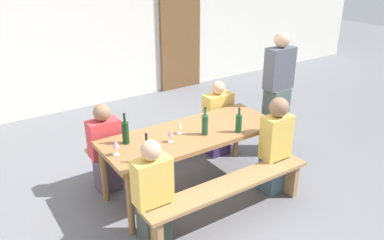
{
  "coord_description": "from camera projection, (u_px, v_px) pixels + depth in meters",
  "views": [
    {
      "loc": [
        -2.22,
        -3.34,
        2.65
      ],
      "look_at": [
        0.0,
        0.0,
        0.9
      ],
      "focal_mm": 36.67,
      "sensor_mm": 36.0,
      "label": 1
    }
  ],
  "objects": [
    {
      "name": "ground_plane",
      "position": [
        192.0,
        188.0,
        4.74
      ],
      "size": [
        24.0,
        24.0,
        0.0
      ],
      "primitive_type": "plane",
      "color": "slate"
    },
    {
      "name": "back_wall",
      "position": [
        82.0,
        16.0,
        6.71
      ],
      "size": [
        14.0,
        0.2,
        3.2
      ],
      "primitive_type": "cube",
      "color": "silver",
      "rests_on": "ground"
    },
    {
      "name": "wooden_door",
      "position": [
        180.0,
        37.0,
        7.78
      ],
      "size": [
        0.9,
        0.06,
        2.1
      ],
      "primitive_type": "cube",
      "color": "brown",
      "rests_on": "ground"
    },
    {
      "name": "tasting_table",
      "position": [
        192.0,
        138.0,
        4.47
      ],
      "size": [
        2.07,
        0.81,
        0.75
      ],
      "color": "olive",
      "rests_on": "ground"
    },
    {
      "name": "bench_near",
      "position": [
        230.0,
        191.0,
        4.06
      ],
      "size": [
        1.97,
        0.3,
        0.45
      ],
      "color": "#9E7247",
      "rests_on": "ground"
    },
    {
      "name": "bench_far",
      "position": [
        162.0,
        140.0,
        5.13
      ],
      "size": [
        1.97,
        0.3,
        0.45
      ],
      "color": "#9E7247",
      "rests_on": "ground"
    },
    {
      "name": "wine_bottle_0",
      "position": [
        205.0,
        124.0,
        4.34
      ],
      "size": [
        0.07,
        0.07,
        0.33
      ],
      "color": "#234C2D",
      "rests_on": "tasting_table"
    },
    {
      "name": "wine_bottle_1",
      "position": [
        239.0,
        123.0,
        4.4
      ],
      "size": [
        0.07,
        0.07,
        0.29
      ],
      "color": "#194723",
      "rests_on": "tasting_table"
    },
    {
      "name": "wine_bottle_2",
      "position": [
        125.0,
        132.0,
        4.14
      ],
      "size": [
        0.07,
        0.07,
        0.35
      ],
      "color": "#143319",
      "rests_on": "tasting_table"
    },
    {
      "name": "wine_bottle_3",
      "position": [
        147.0,
        152.0,
        3.77
      ],
      "size": [
        0.07,
        0.07,
        0.31
      ],
      "color": "#143319",
      "rests_on": "tasting_table"
    },
    {
      "name": "wine_glass_0",
      "position": [
        116.0,
        144.0,
        3.9
      ],
      "size": [
        0.07,
        0.07,
        0.17
      ],
      "color": "silver",
      "rests_on": "tasting_table"
    },
    {
      "name": "wine_glass_1",
      "position": [
        171.0,
        133.0,
        4.17
      ],
      "size": [
        0.07,
        0.07,
        0.15
      ],
      "color": "silver",
      "rests_on": "tasting_table"
    },
    {
      "name": "wine_glass_2",
      "position": [
        179.0,
        124.0,
        4.36
      ],
      "size": [
        0.07,
        0.07,
        0.17
      ],
      "color": "silver",
      "rests_on": "tasting_table"
    },
    {
      "name": "seated_guest_near_0",
      "position": [
        153.0,
        195.0,
        3.7
      ],
      "size": [
        0.36,
        0.24,
        1.1
      ],
      "rotation": [
        0.0,
        0.0,
        1.57
      ],
      "color": "#37433A",
      "rests_on": "ground"
    },
    {
      "name": "seated_guest_near_1",
      "position": [
        275.0,
        147.0,
        4.48
      ],
      "size": [
        0.35,
        0.24,
        1.18
      ],
      "rotation": [
        0.0,
        0.0,
        1.57
      ],
      "color": "#405863",
      "rests_on": "ground"
    },
    {
      "name": "seated_guest_far_0",
      "position": [
        106.0,
        150.0,
        4.53
      ],
      "size": [
        0.36,
        0.24,
        1.09
      ],
      "rotation": [
        0.0,
        0.0,
        -1.57
      ],
      "color": "#4D3E4F",
      "rests_on": "ground"
    },
    {
      "name": "seated_guest_far_1",
      "position": [
        218.0,
        121.0,
        5.37
      ],
      "size": [
        0.4,
        0.24,
        1.07
      ],
      "rotation": [
        0.0,
        0.0,
        -1.57
      ],
      "color": "#342858",
      "rests_on": "ground"
    },
    {
      "name": "standing_host",
      "position": [
        277.0,
        97.0,
        5.29
      ],
      "size": [
        0.39,
        0.24,
        1.7
      ],
      "rotation": [
        0.0,
        0.0,
        3.14
      ],
      "color": "#455553",
      "rests_on": "ground"
    }
  ]
}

